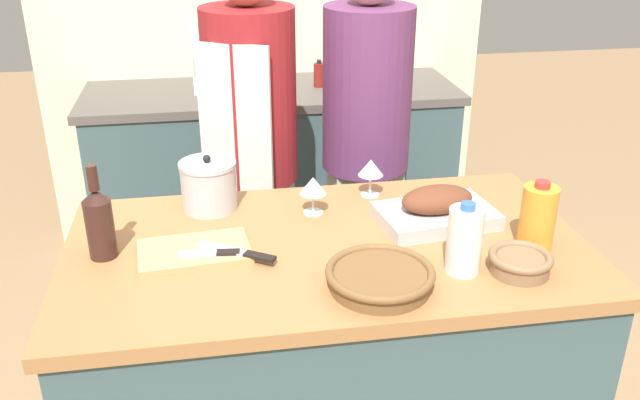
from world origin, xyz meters
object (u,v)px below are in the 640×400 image
at_px(knife_chef, 239,252).
at_px(wine_glass_right, 313,187).
at_px(mixing_bowl, 520,262).
at_px(condiment_bottle_extra, 319,75).
at_px(juice_jug, 538,218).
at_px(wine_glass_left, 371,169).
at_px(stock_pot, 209,185).
at_px(person_cook_guest, 366,140).
at_px(person_cook_aproned, 252,150).
at_px(condiment_bottle_short, 366,78).
at_px(roasting_pan, 436,209).
at_px(condiment_bottle_tall, 392,75).
at_px(wine_bottle_green, 99,221).
at_px(knife_paring, 212,253).
at_px(wicker_basket, 380,277).
at_px(cutting_board, 194,251).
at_px(stand_mixer, 212,63).
at_px(milk_jug, 465,240).

bearing_deg(knife_chef, wine_glass_right, 45.79).
distance_m(mixing_bowl, condiment_bottle_extra, 1.83).
distance_m(juice_jug, knife_chef, 0.81).
bearing_deg(wine_glass_left, stock_pot, -178.71).
xyz_separation_m(stock_pot, mixing_bowl, (0.78, -0.52, -0.05)).
xyz_separation_m(mixing_bowl, person_cook_guest, (-0.15, 1.12, -0.06)).
height_order(knife_chef, person_cook_aproned, person_cook_aproned).
bearing_deg(condiment_bottle_short, mixing_bowl, -88.91).
xyz_separation_m(roasting_pan, condiment_bottle_short, (0.09, 1.34, 0.04)).
relative_size(stock_pot, knife_chef, 0.84).
distance_m(stock_pot, wine_glass_left, 0.51).
relative_size(mixing_bowl, knife_chef, 0.79).
height_order(roasting_pan, condiment_bottle_tall, condiment_bottle_tall).
height_order(wine_bottle_green, wine_glass_left, wine_bottle_green).
height_order(knife_paring, condiment_bottle_tall, condiment_bottle_tall).
distance_m(wicker_basket, condiment_bottle_extra, 1.83).
xyz_separation_m(cutting_board, condiment_bottle_extra, (0.60, 1.58, 0.06)).
distance_m(wine_glass_right, person_cook_guest, 0.76).
relative_size(wicker_basket, knife_chef, 1.31).
bearing_deg(roasting_pan, mixing_bowl, -68.00).
height_order(wicker_basket, wine_glass_right, wine_glass_right).
height_order(wine_glass_left, stand_mixer, stand_mixer).
bearing_deg(milk_jug, roasting_pan, 86.06).
xyz_separation_m(knife_paring, person_cook_guest, (0.63, 0.92, -0.05)).
height_order(stock_pot, wine_bottle_green, wine_bottle_green).
bearing_deg(roasting_pan, cutting_board, -173.98).
xyz_separation_m(milk_jug, condiment_bottle_short, (0.11, 1.61, -0.00)).
relative_size(mixing_bowl, juice_jug, 0.82).
bearing_deg(wine_bottle_green, person_cook_guest, 42.71).
distance_m(cutting_board, milk_jug, 0.72).
bearing_deg(milk_jug, condiment_bottle_tall, 81.40).
bearing_deg(person_cook_aproned, stock_pot, -84.03).
distance_m(stock_pot, juice_jug, 0.97).
height_order(stand_mixer, person_cook_aproned, person_cook_aproned).
distance_m(cutting_board, mixing_bowl, 0.86).
xyz_separation_m(wine_bottle_green, wine_glass_left, (0.80, 0.27, -0.01)).
bearing_deg(cutting_board, wine_bottle_green, 172.93).
relative_size(cutting_board, stand_mixer, 0.95).
height_order(mixing_bowl, condiment_bottle_extra, condiment_bottle_extra).
bearing_deg(knife_paring, condiment_bottle_short, 62.53).
xyz_separation_m(cutting_board, condiment_bottle_tall, (0.94, 1.48, 0.07)).
xyz_separation_m(roasting_pan, condiment_bottle_tall, (0.24, 1.41, 0.04)).
distance_m(wicker_basket, condiment_bottle_short, 1.69).
bearing_deg(person_cook_aproned, wine_bottle_green, -96.52).
height_order(knife_paring, person_cook_guest, person_cook_guest).
xyz_separation_m(wicker_basket, person_cook_guest, (0.22, 1.13, -0.05)).
xyz_separation_m(wine_bottle_green, stand_mixer, (0.33, 1.55, 0.05)).
bearing_deg(cutting_board, knife_paring, -40.10).
relative_size(wine_bottle_green, knife_paring, 1.62).
xyz_separation_m(juice_jug, person_cook_aproned, (-0.71, 0.93, -0.10)).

